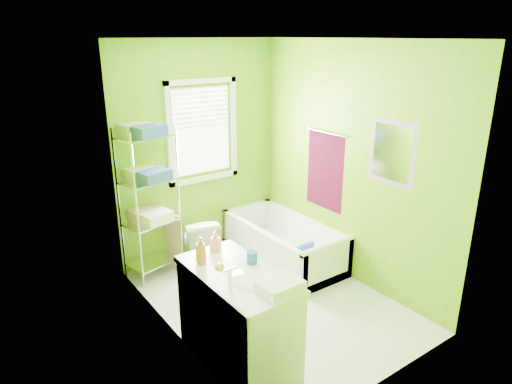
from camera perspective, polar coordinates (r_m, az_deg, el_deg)
ground at (r=4.91m, az=1.84°, el=-13.38°), size 2.90×2.90×0.00m
room_envelope at (r=4.28m, az=2.06°, el=4.37°), size 2.14×2.94×2.62m
window at (r=5.46m, az=-6.73°, el=8.21°), size 0.92×0.05×1.22m
door at (r=3.18m, az=-2.08°, el=-11.88°), size 0.09×0.80×2.00m
right_wall_decor at (r=5.00m, az=11.64°, el=3.48°), size 0.04×1.48×1.17m
bathtub at (r=5.61m, az=3.60°, el=-7.05°), size 0.75×1.60×0.52m
toilet at (r=5.38m, az=-7.18°, el=-6.33°), size 0.53×0.73×0.67m
vanity at (r=3.89m, az=-2.20°, el=-15.10°), size 0.57×1.11×1.08m
wire_shelf_unit at (r=5.13m, az=-13.23°, el=0.83°), size 0.65×0.52×1.75m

